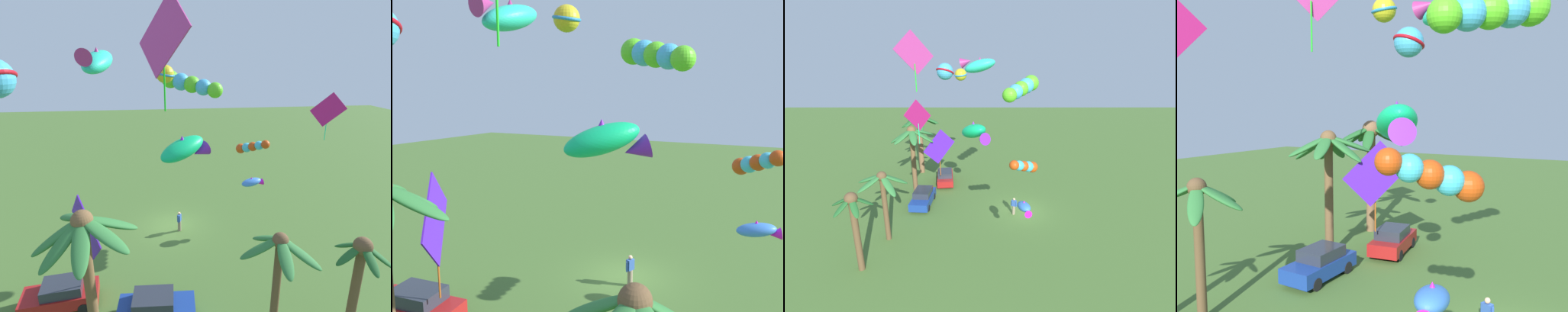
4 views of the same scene
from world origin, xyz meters
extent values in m
plane|color=#476B2D|center=(0.00, 0.00, 0.00)|extent=(120.00, 120.00, 0.00)
cylinder|color=brown|center=(-4.27, 10.86, 2.63)|extent=(0.38, 0.38, 5.26)
ellipsoid|color=#2D7033|center=(-3.40, 10.78, 4.86)|extent=(1.90, 0.72, 1.19)
ellipsoid|color=#2D7033|center=(-4.13, 11.78, 5.00)|extent=(0.84, 2.02, 0.94)
ellipsoid|color=#2D7033|center=(-4.92, 11.50, 4.96)|extent=(1.77, 1.76, 1.01)
ellipsoid|color=#2D7033|center=(-4.82, 10.27, 4.77)|extent=(1.61, 1.67, 1.37)
ellipsoid|color=#2D7033|center=(-3.93, 10.04, 4.88)|extent=(1.23, 1.95, 1.16)
sphere|color=brown|center=(-4.27, 10.86, 5.26)|extent=(0.72, 0.72, 0.72)
cylinder|color=brown|center=(4.03, 10.51, 3.31)|extent=(0.47, 0.47, 6.62)
ellipsoid|color=#2D7033|center=(5.03, 10.68, 6.05)|extent=(2.29, 1.05, 1.63)
ellipsoid|color=#2D7033|center=(4.71, 11.24, 6.01)|extent=(1.98, 2.05, 1.70)
ellipsoid|color=#2D7033|center=(3.92, 11.54, 6.07)|extent=(0.93, 2.29, 1.59)
ellipsoid|color=#2D7033|center=(3.08, 11.12, 6.24)|extent=(2.37, 1.85, 1.27)
ellipsoid|color=#2D7033|center=(2.97, 10.15, 6.23)|extent=(2.46, 1.41, 1.29)
ellipsoid|color=#2D7033|center=(3.98, 9.46, 6.10)|extent=(0.80, 2.29, 1.54)
ellipsoid|color=#2D7033|center=(4.69, 9.57, 6.31)|extent=(1.95, 2.37, 1.14)
sphere|color=brown|center=(4.03, 10.51, 6.62)|extent=(0.90, 0.90, 0.90)
cylinder|color=brown|center=(-7.63, 11.62, 2.60)|extent=(0.42, 0.42, 5.21)
ellipsoid|color=#1E5623|center=(-7.04, 11.68, 4.86)|extent=(1.32, 0.53, 1.04)
ellipsoid|color=#1E5623|center=(-7.55, 12.28, 4.98)|extent=(0.58, 1.44, 0.83)
ellipsoid|color=#1E5623|center=(-8.15, 11.96, 4.90)|extent=(1.35, 1.08, 0.97)
ellipsoid|color=#1E5623|center=(-8.10, 11.29, 4.85)|extent=(1.27, 1.07, 1.07)
ellipsoid|color=#1E5623|center=(-7.37, 11.06, 4.91)|extent=(0.94, 1.39, 0.96)
sphere|color=brown|center=(-7.63, 11.62, 5.21)|extent=(0.80, 0.80, 0.80)
cube|color=navy|center=(1.26, 9.22, 0.60)|extent=(3.99, 1.93, 0.70)
cube|color=#282D38|center=(1.41, 9.21, 1.23)|extent=(2.11, 1.61, 0.56)
cylinder|color=black|center=(0.01, 8.51, 0.30)|extent=(0.61, 0.22, 0.60)
cylinder|color=black|center=(2.42, 8.37, 0.30)|extent=(0.61, 0.22, 0.60)
cube|color=#A51919|center=(6.38, 7.69, 0.60)|extent=(4.07, 2.14, 0.70)
cube|color=#282D38|center=(6.23, 7.68, 1.23)|extent=(2.19, 1.72, 0.56)
cylinder|color=black|center=(7.67, 7.06, 0.30)|extent=(0.62, 0.25, 0.60)
cylinder|color=black|center=(5.09, 8.33, 0.30)|extent=(0.62, 0.25, 0.60)
cylinder|color=black|center=(5.27, 6.78, 0.30)|extent=(0.62, 0.25, 0.60)
cylinder|color=gray|center=(-0.53, 0.77, 0.42)|extent=(0.26, 0.26, 0.84)
cube|color=#2D519E|center=(-0.53, 0.77, 1.11)|extent=(0.36, 0.44, 0.54)
sphere|color=tan|center=(-0.53, 0.77, 1.48)|extent=(0.21, 0.21, 0.21)
cylinder|color=#2D519E|center=(-0.44, 0.99, 1.06)|extent=(0.09, 0.09, 0.52)
cylinder|color=#2D519E|center=(-0.62, 0.56, 1.06)|extent=(0.09, 0.09, 0.52)
ellipsoid|color=#3D7EE8|center=(-6.08, 0.84, 3.81)|extent=(1.76, 1.07, 0.81)
cone|color=#E216C9|center=(-6.78, 0.71, 3.71)|extent=(0.65, 0.60, 0.57)
cone|color=#E216C9|center=(-6.08, 0.84, 4.07)|extent=(0.37, 0.37, 0.32)
ellipsoid|color=#27DAAF|center=(4.02, 3.80, 12.66)|extent=(2.05, 3.31, 1.77)
cone|color=#A62A71|center=(4.28, 5.08, 13.00)|extent=(1.13, 1.30, 1.13)
cone|color=#A62A71|center=(4.02, 3.80, 13.14)|extent=(0.69, 0.69, 0.59)
sphere|color=#C9410F|center=(-5.29, 0.28, 6.36)|extent=(0.74, 0.74, 0.74)
sphere|color=#3DBAD9|center=(-5.64, 0.62, 6.52)|extent=(0.71, 0.71, 0.71)
sphere|color=#C9410F|center=(-5.99, 0.97, 6.69)|extent=(0.68, 0.68, 0.68)
sphere|color=#3DBAD9|center=(-6.33, 1.32, 6.85)|extent=(0.65, 0.65, 0.65)
sphere|color=#C9410F|center=(-6.68, 1.67, 7.01)|extent=(0.62, 0.62, 0.62)
cube|color=#BA3288|center=(0.52, 8.95, 13.70)|extent=(2.00, 2.75, 3.32)
cylinder|color=#1CD51E|center=(0.52, 8.95, 11.80)|extent=(0.07, 0.07, 2.18)
sphere|color=gold|center=(0.39, 5.33, 12.07)|extent=(0.95, 0.95, 0.95)
torus|color=#2982C0|center=(0.39, 5.33, 12.07)|extent=(1.42, 1.42, 0.33)
ellipsoid|color=#0FC76E|center=(-0.55, 4.32, 7.68)|extent=(3.56, 2.96, 1.92)
cone|color=purple|center=(-1.73, 3.62, 7.29)|extent=(1.53, 1.45, 1.20)
cone|color=purple|center=(-0.55, 4.32, 8.18)|extent=(0.83, 0.83, 0.62)
cube|color=#4E1AC1|center=(4.61, 7.93, 4.80)|extent=(1.98, 2.97, 3.51)
cylinder|color=#B55019|center=(4.61, 7.93, 2.80)|extent=(0.08, 0.08, 2.29)
cube|color=#B31767|center=(-7.86, 7.16, 10.32)|extent=(1.39, 1.19, 1.79)
cylinder|color=#1CE892|center=(-7.86, 7.16, 9.30)|extent=(0.04, 0.04, 1.17)
sphere|color=#55CC21|center=(-0.15, -0.21, 11.45)|extent=(1.24, 1.24, 1.24)
sphere|color=#3FABE3|center=(-0.85, 0.27, 11.30)|extent=(1.19, 1.19, 1.19)
sphere|color=#55CC21|center=(-1.56, 0.75, 11.15)|extent=(1.14, 1.14, 1.14)
sphere|color=#3FABE3|center=(-2.26, 1.23, 11.00)|extent=(1.09, 1.09, 1.09)
sphere|color=#55CC21|center=(-2.97, 1.72, 10.85)|extent=(1.04, 1.04, 1.04)
camera|label=1|loc=(0.88, 22.03, 12.84)|focal=28.43mm
camera|label=2|loc=(-6.60, 17.70, 9.34)|focal=35.25mm
camera|label=3|loc=(-23.19, 3.79, 13.19)|focal=26.24mm
camera|label=4|loc=(-14.82, -2.29, 8.11)|focal=38.50mm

